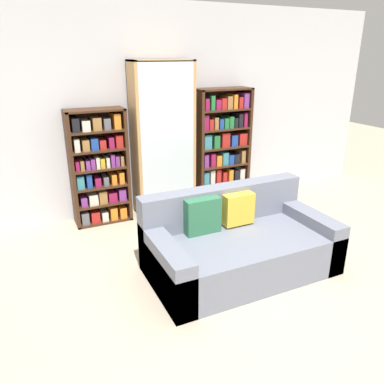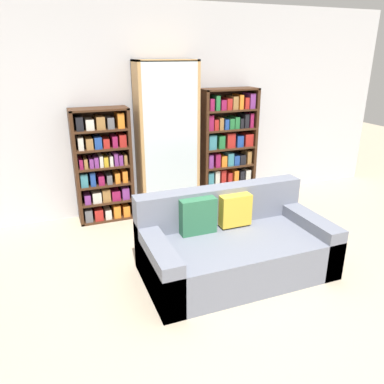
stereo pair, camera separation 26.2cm
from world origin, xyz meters
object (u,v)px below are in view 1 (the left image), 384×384
(bookshelf_left, at_px, (99,169))
(wine_bottle, at_px, (219,210))
(bookshelf_right, at_px, (221,148))
(couch, at_px, (238,245))
(display_cabinet, at_px, (163,141))

(bookshelf_left, bearing_deg, wine_bottle, -25.80)
(bookshelf_left, height_order, bookshelf_right, bookshelf_right)
(couch, relative_size, bookshelf_right, 1.11)
(bookshelf_right, relative_size, wine_bottle, 4.35)
(bookshelf_left, bearing_deg, couch, -61.14)
(display_cabinet, distance_m, bookshelf_right, 0.92)
(display_cabinet, bearing_deg, bookshelf_right, 0.97)
(bookshelf_left, xyz_separation_m, bookshelf_right, (1.76, -0.00, 0.09))
(couch, bearing_deg, bookshelf_left, 118.86)
(bookshelf_left, height_order, wine_bottle, bookshelf_left)
(couch, distance_m, bookshelf_right, 2.00)
(wine_bottle, bearing_deg, bookshelf_right, 59.78)
(display_cabinet, relative_size, wine_bottle, 5.35)
(display_cabinet, height_order, bookshelf_right, display_cabinet)
(couch, relative_size, bookshelf_left, 1.25)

